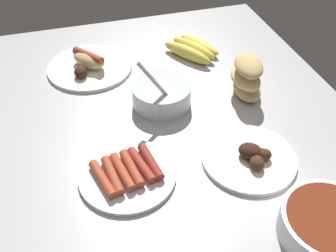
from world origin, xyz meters
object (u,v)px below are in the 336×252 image
(plate_hotdog_assembled, at_px, (89,64))
(plate_grilled_meat, at_px, (250,157))
(bowl_chili, at_px, (328,225))
(banana_bunch, at_px, (193,49))
(bread_stack, at_px, (247,78))
(plate_sausages, at_px, (127,173))
(bowl_coleslaw, at_px, (161,94))

(plate_hotdog_assembled, bearing_deg, plate_grilled_meat, 32.21)
(bowl_chili, xyz_separation_m, plate_grilled_meat, (-0.21, -0.05, -0.02))
(banana_bunch, height_order, bread_stack, bread_stack)
(banana_bunch, xyz_separation_m, bread_stack, (0.24, 0.07, 0.04))
(plate_sausages, distance_m, bowl_coleslaw, 0.26)
(bowl_coleslaw, distance_m, plate_grilled_meat, 0.29)
(bowl_chili, relative_size, plate_grilled_meat, 0.83)
(banana_bunch, relative_size, bread_stack, 1.59)
(plate_hotdog_assembled, height_order, banana_bunch, plate_hotdog_assembled)
(bowl_coleslaw, relative_size, bowl_chili, 0.89)
(bowl_chili, distance_m, plate_grilled_meat, 0.22)
(plate_hotdog_assembled, bearing_deg, bowl_coleslaw, 36.56)
(plate_sausages, bearing_deg, bowl_chili, 53.13)
(bowl_coleslaw, relative_size, plate_grilled_meat, 0.74)
(plate_grilled_meat, bearing_deg, banana_bunch, 176.93)
(banana_bunch, bearing_deg, bowl_coleslaw, -37.12)
(plate_sausages, relative_size, bread_stack, 1.69)
(plate_sausages, bearing_deg, bowl_coleslaw, 148.20)
(banana_bunch, xyz_separation_m, bowl_chili, (0.68, 0.03, 0.01))
(plate_sausages, xyz_separation_m, bowl_chili, (0.24, 0.32, 0.02))
(bread_stack, bearing_deg, plate_grilled_meat, -22.06)
(plate_grilled_meat, bearing_deg, plate_hotdog_assembled, -147.79)
(bowl_coleslaw, height_order, bread_stack, bowl_coleslaw)
(plate_hotdog_assembled, height_order, bread_stack, bread_stack)
(bread_stack, relative_size, plate_grilled_meat, 0.59)
(bowl_coleslaw, distance_m, bread_stack, 0.23)
(plate_grilled_meat, bearing_deg, plate_sausages, -96.26)
(plate_hotdog_assembled, relative_size, plate_grilled_meat, 1.16)
(plate_grilled_meat, bearing_deg, bread_stack, 157.94)
(bread_stack, bearing_deg, bowl_chili, -5.30)
(bread_stack, bearing_deg, bowl_coleslaw, -96.14)
(banana_bunch, distance_m, bowl_coleslaw, 0.27)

